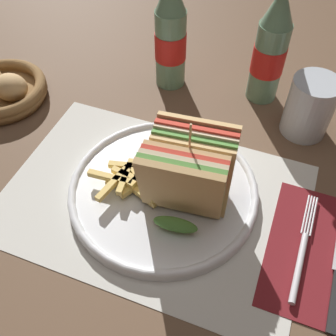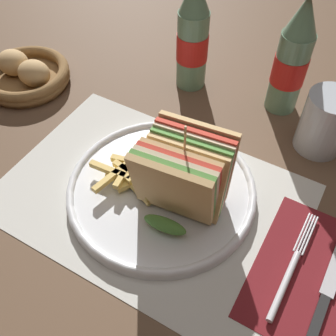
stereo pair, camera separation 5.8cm
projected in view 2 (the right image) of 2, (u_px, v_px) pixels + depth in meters
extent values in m
plane|color=brown|center=(152.00, 180.00, 0.62)|extent=(4.00, 4.00, 0.00)
cube|color=silver|center=(151.00, 197.00, 0.60)|extent=(0.45, 0.31, 0.00)
cylinder|color=white|center=(162.00, 191.00, 0.60)|extent=(0.29, 0.29, 0.01)
torus|color=white|center=(161.00, 188.00, 0.60)|extent=(0.29, 0.29, 0.01)
cube|color=tan|center=(172.00, 191.00, 0.51)|extent=(0.12, 0.04, 0.11)
cube|color=#518E3D|center=(174.00, 187.00, 0.52)|extent=(0.12, 0.04, 0.11)
cube|color=beige|center=(177.00, 183.00, 0.52)|extent=(0.12, 0.04, 0.11)
cube|color=red|center=(180.00, 178.00, 0.53)|extent=(0.12, 0.04, 0.11)
cube|color=tan|center=(182.00, 174.00, 0.54)|extent=(0.12, 0.04, 0.11)
ellipsoid|color=#518E3D|center=(165.00, 225.00, 0.53)|extent=(0.06, 0.03, 0.02)
cube|color=tan|center=(184.00, 180.00, 0.53)|extent=(0.12, 0.04, 0.11)
cube|color=#518E3D|center=(187.00, 174.00, 0.54)|extent=(0.12, 0.04, 0.11)
cube|color=beige|center=(189.00, 168.00, 0.54)|extent=(0.12, 0.04, 0.11)
cube|color=red|center=(192.00, 163.00, 0.54)|extent=(0.12, 0.04, 0.11)
cube|color=tan|center=(194.00, 157.00, 0.55)|extent=(0.12, 0.04, 0.11)
ellipsoid|color=#518E3D|center=(183.00, 198.00, 0.56)|extent=(0.06, 0.03, 0.02)
cylinder|color=tan|center=(184.00, 167.00, 0.52)|extent=(0.00, 0.00, 0.15)
cube|color=#E5C166|center=(131.00, 167.00, 0.61)|extent=(0.03, 0.06, 0.01)
cube|color=#E5C166|center=(133.00, 175.00, 0.60)|extent=(0.06, 0.01, 0.01)
cube|color=#E5C166|center=(137.00, 189.00, 0.58)|extent=(0.06, 0.03, 0.01)
cube|color=#E5C166|center=(121.00, 178.00, 0.59)|extent=(0.05, 0.02, 0.01)
cube|color=#E5C166|center=(136.00, 181.00, 0.59)|extent=(0.04, 0.06, 0.01)
cube|color=#E5C166|center=(134.00, 163.00, 0.60)|extent=(0.07, 0.03, 0.01)
cube|color=#E5C166|center=(153.00, 171.00, 0.59)|extent=(0.05, 0.04, 0.01)
cube|color=#E5C166|center=(147.00, 173.00, 0.59)|extent=(0.04, 0.05, 0.01)
cube|color=#E5C166|center=(112.00, 176.00, 0.58)|extent=(0.02, 0.07, 0.01)
cube|color=#E5C166|center=(148.00, 184.00, 0.57)|extent=(0.04, 0.05, 0.01)
cube|color=#E5C166|center=(139.00, 177.00, 0.58)|extent=(0.05, 0.04, 0.01)
cube|color=#E5C166|center=(125.00, 171.00, 0.59)|extent=(0.02, 0.07, 0.01)
cube|color=#E5C166|center=(110.00, 171.00, 0.59)|extent=(0.07, 0.01, 0.01)
cube|color=#E5C166|center=(148.00, 172.00, 0.59)|extent=(0.02, 0.06, 0.01)
cube|color=#E5C166|center=(139.00, 173.00, 0.59)|extent=(0.02, 0.05, 0.01)
cube|color=#E5C166|center=(129.00, 172.00, 0.59)|extent=(0.06, 0.02, 0.01)
ellipsoid|color=maroon|center=(152.00, 164.00, 0.61)|extent=(0.04, 0.04, 0.01)
cube|color=maroon|center=(311.00, 274.00, 0.52)|extent=(0.14, 0.21, 0.00)
cylinder|color=silver|center=(284.00, 285.00, 0.50)|extent=(0.01, 0.11, 0.01)
cylinder|color=silver|center=(302.00, 232.00, 0.55)|extent=(0.00, 0.07, 0.00)
cylinder|color=silver|center=(305.00, 233.00, 0.55)|extent=(0.00, 0.07, 0.00)
cylinder|color=silver|center=(307.00, 234.00, 0.55)|extent=(0.00, 0.07, 0.00)
cylinder|color=silver|center=(310.00, 236.00, 0.55)|extent=(0.00, 0.07, 0.00)
cube|color=black|center=(316.00, 326.00, 0.47)|extent=(0.01, 0.09, 0.00)
cylinder|color=slate|center=(192.00, 50.00, 0.72)|extent=(0.06, 0.06, 0.15)
cylinder|color=red|center=(192.00, 47.00, 0.72)|extent=(0.06, 0.06, 0.05)
cylinder|color=slate|center=(288.00, 73.00, 0.68)|extent=(0.06, 0.06, 0.15)
cylinder|color=red|center=(289.00, 69.00, 0.67)|extent=(0.06, 0.06, 0.05)
cone|color=slate|center=(305.00, 14.00, 0.60)|extent=(0.05, 0.05, 0.07)
cylinder|color=silver|center=(325.00, 123.00, 0.63)|extent=(0.08, 0.08, 0.10)
cylinder|color=black|center=(321.00, 132.00, 0.65)|extent=(0.07, 0.07, 0.06)
cylinder|color=olive|center=(28.00, 80.00, 0.78)|extent=(0.16, 0.16, 0.01)
torus|color=olive|center=(27.00, 77.00, 0.77)|extent=(0.17, 0.17, 0.02)
torus|color=olive|center=(25.00, 73.00, 0.76)|extent=(0.17, 0.17, 0.02)
ellipsoid|color=tan|center=(34.00, 73.00, 0.74)|extent=(0.06, 0.05, 0.05)
ellipsoid|color=tan|center=(13.00, 62.00, 0.76)|extent=(0.06, 0.05, 0.05)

